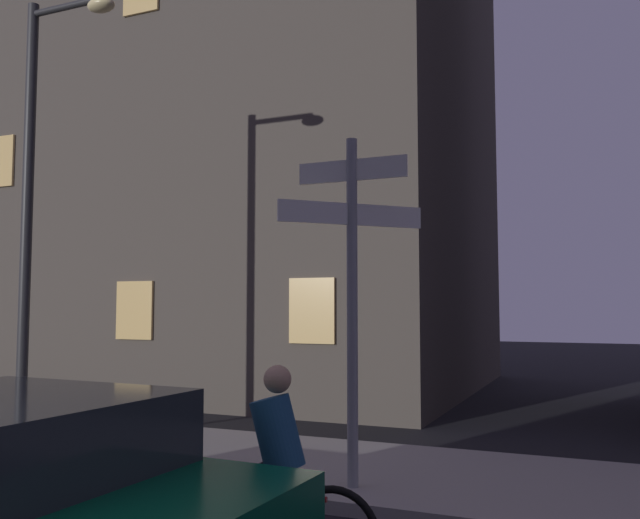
% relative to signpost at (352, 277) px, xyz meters
% --- Properties ---
extents(sidewalk_kerb, '(40.00, 2.92, 0.14)m').
position_rel_signpost_xyz_m(sidewalk_kerb, '(-1.20, 0.90, -2.32)').
color(sidewalk_kerb, '#9E9991').
rests_on(sidewalk_kerb, ground_plane).
extents(signpost, '(1.27, 1.24, 3.79)m').
position_rel_signpost_xyz_m(signpost, '(0.00, 0.00, 0.00)').
color(signpost, gray).
rests_on(signpost, sidewalk_kerb).
extents(street_lamp, '(1.59, 0.28, 6.47)m').
position_rel_signpost_xyz_m(street_lamp, '(-5.03, 0.37, 1.54)').
color(street_lamp, '#2D2D30').
rests_on(street_lamp, sidewalk_kerb).
extents(cyclist, '(1.81, 0.38, 1.61)m').
position_rel_signpost_xyz_m(cyclist, '(0.11, -2.12, -1.64)').
color(cyclist, black).
rests_on(cyclist, ground_plane).
extents(building_left_block, '(12.03, 9.57, 20.33)m').
position_rel_signpost_xyz_m(building_left_block, '(-6.38, 9.05, 7.77)').
color(building_left_block, '#4C443D').
rests_on(building_left_block, ground_plane).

